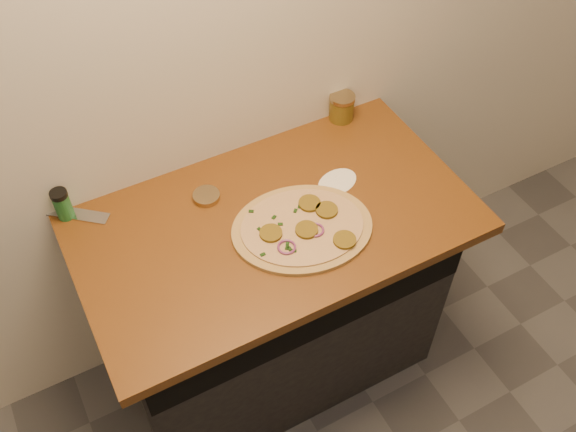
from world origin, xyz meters
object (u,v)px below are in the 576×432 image
pizza (303,227)px  chefs_knife (46,209)px  salsa_jar (342,107)px  spice_shaker (62,204)px

pizza → chefs_knife: pizza is taller
chefs_knife → salsa_jar: bearing=-3.0°
salsa_jar → spice_shaker: 0.97m
salsa_jar → spice_shaker: spice_shaker is taller
pizza → spice_shaker: (-0.60, 0.38, 0.04)m
pizza → salsa_jar: size_ratio=5.21×
pizza → chefs_knife: bearing=146.2°
pizza → spice_shaker: spice_shaker is taller
pizza → chefs_knife: 0.78m
chefs_knife → pizza: bearing=-33.8°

